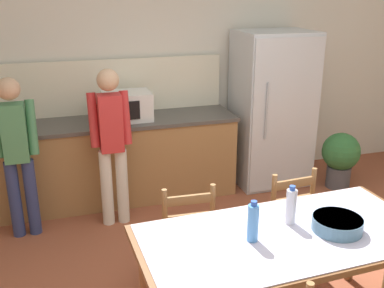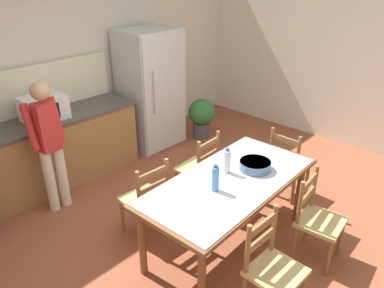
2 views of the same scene
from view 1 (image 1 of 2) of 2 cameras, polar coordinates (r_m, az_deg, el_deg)
name	(u,v)px [view 1 (image 1 of 2)]	position (r m, az deg, el deg)	size (l,w,h in m)	color
wall_back	(169,61)	(5.31, -2.91, 10.49)	(6.52, 0.12, 2.90)	silver
kitchen_counter	(93,162)	(5.00, -12.49, -2.28)	(3.16, 0.66, 0.92)	#9E7042
counter_splashback	(85,88)	(5.08, -13.41, 6.92)	(3.12, 0.03, 0.60)	#EFE8CB
refrigerator	(272,109)	(5.38, 10.13, 4.37)	(0.85, 0.73, 1.81)	silver
microwave	(127,106)	(4.84, -8.25, 4.80)	(0.50, 0.39, 0.30)	white
dining_table	(285,245)	(3.01, 11.71, -12.46)	(1.93, 0.97, 0.79)	brown
bottle_near_centre	(253,222)	(2.80, 7.75, -9.84)	(0.07, 0.07, 0.27)	#4C8ED6
bottle_off_centre	(291,206)	(3.04, 12.45, -7.70)	(0.07, 0.07, 0.27)	silver
serving_bowl	(337,223)	(3.07, 17.97, -9.54)	(0.32, 0.32, 0.09)	slate
chair_side_far_left	(185,235)	(3.57, -0.89, -11.44)	(0.44, 0.42, 0.91)	olive
chair_side_far_right	(282,217)	(3.89, 11.38, -9.09)	(0.44, 0.43, 0.91)	olive
person_at_sink	(17,150)	(4.39, -21.36, -0.73)	(0.38, 0.27, 1.53)	navy
person_at_counter	(112,140)	(4.37, -10.18, 0.52)	(0.39, 0.27, 1.57)	silver
potted_plant	(340,156)	(5.54, 18.33, -1.50)	(0.44, 0.44, 0.67)	#4C4C51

